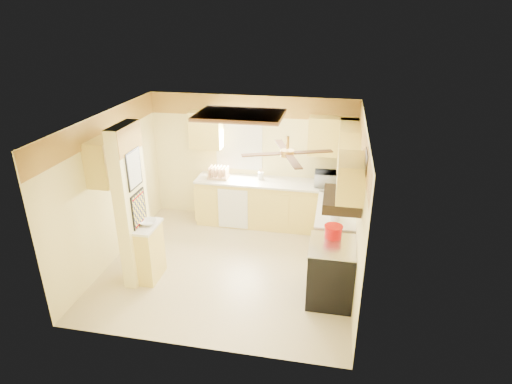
% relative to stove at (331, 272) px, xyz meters
% --- Properties ---
extents(floor, '(4.00, 4.00, 0.00)m').
position_rel_stove_xyz_m(floor, '(-1.67, 0.55, -0.46)').
color(floor, beige).
rests_on(floor, ground).
extents(ceiling, '(4.00, 4.00, 0.00)m').
position_rel_stove_xyz_m(ceiling, '(-1.67, 0.55, 2.04)').
color(ceiling, white).
rests_on(ceiling, wall_back).
extents(wall_back, '(4.00, 0.00, 4.00)m').
position_rel_stove_xyz_m(wall_back, '(-1.67, 2.45, 0.79)').
color(wall_back, '#FFEE9B').
rests_on(wall_back, floor).
extents(wall_front, '(4.00, 0.00, 4.00)m').
position_rel_stove_xyz_m(wall_front, '(-1.67, -1.35, 0.79)').
color(wall_front, '#FFEE9B').
rests_on(wall_front, floor).
extents(wall_left, '(0.00, 3.80, 3.80)m').
position_rel_stove_xyz_m(wall_left, '(-3.67, 0.55, 0.79)').
color(wall_left, '#FFEE9B').
rests_on(wall_left, floor).
extents(wall_right, '(0.00, 3.80, 3.80)m').
position_rel_stove_xyz_m(wall_right, '(0.33, 0.55, 0.79)').
color(wall_right, '#FFEE9B').
rests_on(wall_right, floor).
extents(wallpaper_border, '(4.00, 0.02, 0.40)m').
position_rel_stove_xyz_m(wallpaper_border, '(-1.67, 2.43, 1.84)').
color(wallpaper_border, gold).
rests_on(wallpaper_border, wall_back).
extents(partition_column, '(0.20, 0.70, 2.50)m').
position_rel_stove_xyz_m(partition_column, '(-3.02, 0.00, 0.79)').
color(partition_column, '#FFEE9B').
rests_on(partition_column, floor).
extents(partition_ledge, '(0.25, 0.55, 0.90)m').
position_rel_stove_xyz_m(partition_ledge, '(-2.80, 0.00, -0.01)').
color(partition_ledge, '#D7C960').
rests_on(partition_ledge, floor).
extents(ledge_top, '(0.28, 0.58, 0.04)m').
position_rel_stove_xyz_m(ledge_top, '(-2.80, 0.00, 0.46)').
color(ledge_top, silver).
rests_on(ledge_top, partition_ledge).
extents(lower_cabinets_back, '(3.00, 0.60, 0.90)m').
position_rel_stove_xyz_m(lower_cabinets_back, '(-1.17, 2.15, -0.01)').
color(lower_cabinets_back, '#D7C960').
rests_on(lower_cabinets_back, floor).
extents(lower_cabinets_right, '(0.60, 1.40, 0.90)m').
position_rel_stove_xyz_m(lower_cabinets_right, '(0.03, 1.15, -0.01)').
color(lower_cabinets_right, '#D7C960').
rests_on(lower_cabinets_right, floor).
extents(countertop_back, '(3.04, 0.64, 0.04)m').
position_rel_stove_xyz_m(countertop_back, '(-1.17, 2.14, 0.46)').
color(countertop_back, silver).
rests_on(countertop_back, lower_cabinets_back).
extents(countertop_right, '(0.64, 1.44, 0.04)m').
position_rel_stove_xyz_m(countertop_right, '(0.02, 1.15, 0.46)').
color(countertop_right, silver).
rests_on(countertop_right, lower_cabinets_right).
extents(dishwasher_panel, '(0.58, 0.02, 0.80)m').
position_rel_stove_xyz_m(dishwasher_panel, '(-1.92, 1.84, -0.03)').
color(dishwasher_panel, white).
rests_on(dishwasher_panel, lower_cabinets_back).
extents(window, '(0.92, 0.02, 1.02)m').
position_rel_stove_xyz_m(window, '(-1.92, 2.44, 1.09)').
color(window, white).
rests_on(window, wall_back).
extents(upper_cab_back_left, '(0.60, 0.35, 0.70)m').
position_rel_stove_xyz_m(upper_cab_back_left, '(-2.52, 2.27, 1.39)').
color(upper_cab_back_left, '#D7C960').
rests_on(upper_cab_back_left, wall_back).
extents(upper_cab_back_right, '(0.90, 0.35, 0.70)m').
position_rel_stove_xyz_m(upper_cab_back_right, '(-0.12, 2.27, 1.39)').
color(upper_cab_back_right, '#D7C960').
rests_on(upper_cab_back_right, wall_back).
extents(upper_cab_right, '(0.35, 1.00, 0.70)m').
position_rel_stove_xyz_m(upper_cab_right, '(0.16, 1.80, 1.39)').
color(upper_cab_right, '#D7C960').
rests_on(upper_cab_right, wall_right).
extents(upper_cab_left_wall, '(0.35, 0.75, 0.70)m').
position_rel_stove_xyz_m(upper_cab_left_wall, '(-3.49, 0.30, 1.39)').
color(upper_cab_left_wall, '#D7C960').
rests_on(upper_cab_left_wall, wall_left).
extents(upper_cab_over_stove, '(0.35, 0.76, 0.52)m').
position_rel_stove_xyz_m(upper_cab_over_stove, '(0.16, 0.00, 1.49)').
color(upper_cab_over_stove, '#D7C960').
rests_on(upper_cab_over_stove, wall_right).
extents(stove, '(0.68, 0.77, 0.92)m').
position_rel_stove_xyz_m(stove, '(0.00, 0.00, 0.00)').
color(stove, black).
rests_on(stove, floor).
extents(range_hood, '(0.50, 0.76, 0.14)m').
position_rel_stove_xyz_m(range_hood, '(0.07, 0.00, 1.16)').
color(range_hood, black).
rests_on(range_hood, upper_cab_over_stove).
extents(poster_menu, '(0.02, 0.42, 0.57)m').
position_rel_stove_xyz_m(poster_menu, '(-2.91, 0.00, 1.39)').
color(poster_menu, black).
rests_on(poster_menu, partition_column).
extents(poster_nashville, '(0.02, 0.42, 0.57)m').
position_rel_stove_xyz_m(poster_nashville, '(-2.91, 0.00, 0.74)').
color(poster_nashville, black).
rests_on(poster_nashville, partition_column).
extents(ceiling_light_panel, '(1.35, 0.95, 0.06)m').
position_rel_stove_xyz_m(ceiling_light_panel, '(-1.57, 1.05, 2.00)').
color(ceiling_light_panel, brown).
rests_on(ceiling_light_panel, ceiling).
extents(ceiling_fan, '(1.15, 1.15, 0.26)m').
position_rel_stove_xyz_m(ceiling_fan, '(-0.67, -0.15, 1.83)').
color(ceiling_fan, gold).
rests_on(ceiling_fan, ceiling).
extents(vent_grate, '(0.02, 0.40, 0.25)m').
position_rel_stove_xyz_m(vent_grate, '(0.31, -0.35, 1.84)').
color(vent_grate, black).
rests_on(vent_grate, wall_right).
extents(microwave, '(0.50, 0.35, 0.27)m').
position_rel_stove_xyz_m(microwave, '(-0.16, 2.12, 0.62)').
color(microwave, white).
rests_on(microwave, countertop_back).
extents(bowl, '(0.28, 0.28, 0.06)m').
position_rel_stove_xyz_m(bowl, '(-2.80, 0.04, 0.51)').
color(bowl, white).
rests_on(bowl, ledge_top).
extents(dutch_oven, '(0.27, 0.27, 0.18)m').
position_rel_stove_xyz_m(dutch_oven, '(-0.01, 0.23, 0.55)').
color(dutch_oven, '#B40807').
rests_on(dutch_oven, stove).
extents(kettle, '(0.14, 0.14, 0.22)m').
position_rel_stove_xyz_m(kettle, '(0.01, 0.73, 0.58)').
color(kettle, silver).
rests_on(kettle, countertop_right).
extents(dish_rack, '(0.40, 0.30, 0.22)m').
position_rel_stove_xyz_m(dish_rack, '(-2.27, 2.12, 0.56)').
color(dish_rack, tan).
rests_on(dish_rack, countertop_back).
extents(utensil_crock, '(0.11, 0.11, 0.22)m').
position_rel_stove_xyz_m(utensil_crock, '(-1.45, 2.22, 0.55)').
color(utensil_crock, white).
rests_on(utensil_crock, countertop_back).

